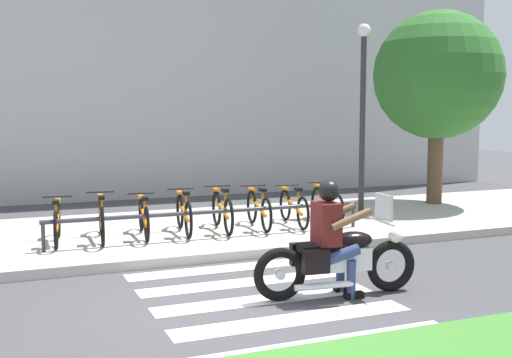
% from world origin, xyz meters
% --- Properties ---
extents(ground_plane, '(48.00, 48.00, 0.00)m').
position_xyz_m(ground_plane, '(0.00, 0.00, 0.00)').
color(ground_plane, '#424244').
extents(sidewalk, '(24.00, 4.40, 0.15)m').
position_xyz_m(sidewalk, '(0.00, 4.18, 0.07)').
color(sidewalk, '#B7B2A8').
rests_on(sidewalk, ground).
extents(crosswalk_stripe_0, '(2.80, 0.40, 0.01)m').
position_xyz_m(crosswalk_stripe_0, '(0.53, -1.60, 0.00)').
color(crosswalk_stripe_0, white).
rests_on(crosswalk_stripe_0, ground).
extents(crosswalk_stripe_1, '(2.80, 0.40, 0.01)m').
position_xyz_m(crosswalk_stripe_1, '(0.53, -0.80, 0.00)').
color(crosswalk_stripe_1, white).
rests_on(crosswalk_stripe_1, ground).
extents(crosswalk_stripe_2, '(2.80, 0.40, 0.01)m').
position_xyz_m(crosswalk_stripe_2, '(0.53, 0.00, 0.00)').
color(crosswalk_stripe_2, white).
rests_on(crosswalk_stripe_2, ground).
extents(crosswalk_stripe_3, '(2.80, 0.40, 0.01)m').
position_xyz_m(crosswalk_stripe_3, '(0.53, 0.80, 0.00)').
color(crosswalk_stripe_3, white).
rests_on(crosswalk_stripe_3, ground).
extents(crosswalk_stripe_4, '(2.80, 0.40, 0.01)m').
position_xyz_m(crosswalk_stripe_4, '(0.53, 1.60, 0.00)').
color(crosswalk_stripe_4, white).
rests_on(crosswalk_stripe_4, ground).
extents(motorcycle, '(2.15, 0.70, 1.25)m').
position_xyz_m(motorcycle, '(1.42, -0.19, 0.46)').
color(motorcycle, black).
rests_on(motorcycle, ground).
extents(rider, '(0.66, 0.58, 1.45)m').
position_xyz_m(rider, '(1.34, -0.18, 0.83)').
color(rider, '#591919').
rests_on(rider, ground).
extents(bicycle_0, '(0.48, 1.55, 0.73)m').
position_xyz_m(bicycle_0, '(-1.59, 3.63, 0.49)').
color(bicycle_0, black).
rests_on(bicycle_0, sidewalk).
extents(bicycle_1, '(0.48, 1.72, 0.77)m').
position_xyz_m(bicycle_1, '(-0.89, 3.63, 0.50)').
color(bicycle_1, black).
rests_on(bicycle_1, sidewalk).
extents(bicycle_2, '(0.48, 1.60, 0.72)m').
position_xyz_m(bicycle_2, '(-0.18, 3.63, 0.48)').
color(bicycle_2, black).
rests_on(bicycle_2, sidewalk).
extents(bicycle_3, '(0.48, 1.59, 0.77)m').
position_xyz_m(bicycle_3, '(0.52, 3.63, 0.50)').
color(bicycle_3, black).
rests_on(bicycle_3, sidewalk).
extents(bicycle_4, '(0.48, 1.65, 0.79)m').
position_xyz_m(bicycle_4, '(1.23, 3.63, 0.51)').
color(bicycle_4, black).
rests_on(bicycle_4, sidewalk).
extents(bicycle_5, '(0.48, 1.61, 0.76)m').
position_xyz_m(bicycle_5, '(1.93, 3.63, 0.50)').
color(bicycle_5, black).
rests_on(bicycle_5, sidewalk).
extents(bicycle_6, '(0.48, 1.63, 0.74)m').
position_xyz_m(bicycle_6, '(2.64, 3.63, 0.49)').
color(bicycle_6, black).
rests_on(bicycle_6, sidewalk).
extents(bicycle_7, '(0.48, 1.63, 0.76)m').
position_xyz_m(bicycle_7, '(3.34, 3.63, 0.50)').
color(bicycle_7, black).
rests_on(bicycle_7, sidewalk).
extents(bike_rack, '(5.53, 0.07, 0.49)m').
position_xyz_m(bike_rack, '(0.88, 3.07, 0.58)').
color(bike_rack, '#333338').
rests_on(bike_rack, sidewalk).
extents(street_lamp, '(0.28, 0.28, 4.08)m').
position_xyz_m(street_lamp, '(4.68, 4.58, 2.49)').
color(street_lamp, '#2D2D33').
rests_on(street_lamp, ground).
extents(tree_near_rack, '(2.92, 2.92, 4.56)m').
position_xyz_m(tree_near_rack, '(6.90, 4.98, 3.08)').
color(tree_near_rack, brown).
rests_on(tree_near_rack, ground).
extents(building_backdrop, '(24.00, 1.20, 9.84)m').
position_xyz_m(building_backdrop, '(0.00, 9.88, 4.92)').
color(building_backdrop, '#B2B2B2').
rests_on(building_backdrop, ground).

